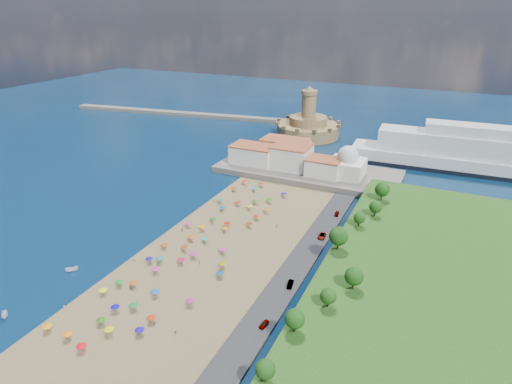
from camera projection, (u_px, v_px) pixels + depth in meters
The scene contains 13 objects.
ground at pixel (218, 234), 158.03m from camera, with size 700.00×700.00×0.00m, color #071938.
terrace at pixel (307, 171), 214.15m from camera, with size 90.00×36.00×3.00m, color #59544C.
jetty at pixel (291, 147), 251.88m from camera, with size 18.00×70.00×2.40m, color #59544C.
breakwater at pixel (192, 114), 327.28m from camera, with size 200.00×7.00×2.60m, color #59544C.
waterfront_buildings at pixel (284, 155), 217.21m from camera, with size 57.00×29.00×11.00m.
domed_building at pixel (347, 164), 201.73m from camera, with size 16.00×16.00×15.00m.
fortress at pixel (308, 126), 274.60m from camera, with size 40.00×40.00×32.40m.
cruise_ship at pixel (487, 157), 213.05m from camera, with size 134.11×25.81×29.12m.
beach_parasols at pixel (198, 242), 148.55m from camera, with size 31.04×115.16×2.20m.
beachgoers at pixel (195, 242), 150.43m from camera, with size 36.59×102.36×1.82m.
moored_boats at pixel (43, 289), 126.27m from camera, with size 4.57×27.70×1.57m.
parked_cars at pixel (312, 250), 145.09m from camera, with size 2.52×75.28×1.38m.
hillside_trees at pixel (349, 242), 133.09m from camera, with size 15.04×107.77×7.81m.
Camera 1 is at (71.62, -119.50, 77.54)m, focal length 30.00 mm.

